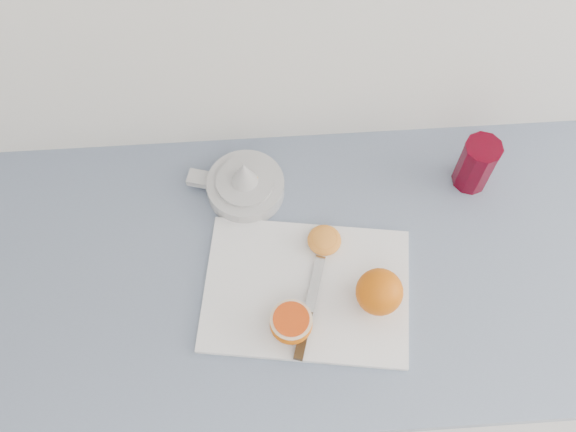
{
  "coord_description": "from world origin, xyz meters",
  "views": [
    {
      "loc": [
        -0.18,
        1.21,
        2.03
      ],
      "look_at": [
        -0.14,
        1.77,
        0.96
      ],
      "focal_mm": 40.0,
      "sensor_mm": 36.0,
      "label": 1
    }
  ],
  "objects_px": {
    "citrus_juicer": "(244,185)",
    "half_orange": "(291,323)",
    "red_tumbler": "(476,165)",
    "counter": "(344,330)",
    "cutting_board": "(306,290)"
  },
  "relations": [
    {
      "from": "cutting_board",
      "to": "red_tumbler",
      "type": "relative_size",
      "value": 3.14
    },
    {
      "from": "counter",
      "to": "red_tumbler",
      "type": "relative_size",
      "value": 19.14
    },
    {
      "from": "counter",
      "to": "cutting_board",
      "type": "distance_m",
      "value": 0.47
    },
    {
      "from": "citrus_juicer",
      "to": "red_tumbler",
      "type": "height_order",
      "value": "red_tumbler"
    },
    {
      "from": "citrus_juicer",
      "to": "red_tumbler",
      "type": "bearing_deg",
      "value": -0.27
    },
    {
      "from": "counter",
      "to": "red_tumbler",
      "type": "distance_m",
      "value": 0.58
    },
    {
      "from": "red_tumbler",
      "to": "half_orange",
      "type": "bearing_deg",
      "value": -142.88
    },
    {
      "from": "half_orange",
      "to": "citrus_juicer",
      "type": "bearing_deg",
      "value": 103.9
    },
    {
      "from": "cutting_board",
      "to": "half_orange",
      "type": "xyz_separation_m",
      "value": [
        -0.03,
        -0.07,
        0.03
      ]
    },
    {
      "from": "counter",
      "to": "half_orange",
      "type": "xyz_separation_m",
      "value": [
        -0.15,
        -0.13,
        0.48
      ]
    },
    {
      "from": "citrus_juicer",
      "to": "cutting_board",
      "type": "bearing_deg",
      "value": -64.34
    },
    {
      "from": "cutting_board",
      "to": "citrus_juicer",
      "type": "xyz_separation_m",
      "value": [
        -0.11,
        0.22,
        0.02
      ]
    },
    {
      "from": "counter",
      "to": "cutting_board",
      "type": "xyz_separation_m",
      "value": [
        -0.11,
        -0.06,
        0.45
      ]
    },
    {
      "from": "counter",
      "to": "citrus_juicer",
      "type": "relative_size",
      "value": 11.75
    },
    {
      "from": "citrus_juicer",
      "to": "half_orange",
      "type": "bearing_deg",
      "value": -76.1
    }
  ]
}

